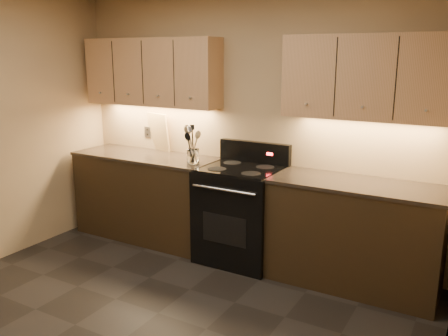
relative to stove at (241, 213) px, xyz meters
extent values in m
cube|color=tan|center=(-0.08, 0.32, 0.82)|extent=(4.00, 0.04, 2.60)
cube|color=black|center=(-1.18, 0.02, -0.03)|extent=(1.60, 0.60, 0.90)
cube|color=#3D3126|center=(-1.18, 0.02, 0.44)|extent=(1.62, 0.62, 0.03)
cube|color=black|center=(1.10, 0.02, -0.03)|extent=(1.44, 0.60, 0.90)
cube|color=#3D3126|center=(1.10, 0.02, 0.44)|extent=(1.46, 0.62, 0.03)
cube|color=black|center=(0.00, -0.01, -0.02)|extent=(0.76, 0.65, 0.92)
cube|color=black|center=(0.00, -0.01, 0.45)|extent=(0.70, 0.60, 0.01)
cube|color=black|center=(0.00, 0.28, 0.55)|extent=(0.76, 0.07, 0.22)
cube|color=red|center=(0.18, 0.24, 0.56)|extent=(0.06, 0.00, 0.03)
cylinder|color=silver|center=(0.00, -0.35, 0.32)|extent=(0.65, 0.02, 0.02)
cube|color=black|center=(0.00, -0.33, -0.07)|extent=(0.46, 0.00, 0.28)
cylinder|color=black|center=(-0.18, -0.16, 0.45)|extent=(0.18, 0.18, 0.00)
cylinder|color=black|center=(0.18, -0.16, 0.45)|extent=(0.18, 0.18, 0.00)
cylinder|color=black|center=(-0.18, 0.14, 0.45)|extent=(0.18, 0.18, 0.00)
cylinder|color=black|center=(0.18, 0.14, 0.45)|extent=(0.18, 0.18, 0.00)
cube|color=tan|center=(-1.18, 0.17, 1.32)|extent=(1.60, 0.30, 0.70)
cube|color=tan|center=(1.10, 0.17, 1.32)|extent=(1.44, 0.30, 0.70)
cube|color=#B2B5BA|center=(-1.38, 0.31, 0.64)|extent=(0.08, 0.01, 0.12)
cylinder|color=white|center=(-0.50, -0.08, 0.53)|extent=(0.15, 0.15, 0.15)
cylinder|color=white|center=(-0.50, -0.08, 0.46)|extent=(0.12, 0.12, 0.02)
cube|color=tan|center=(-1.21, 0.29, 0.66)|extent=(0.34, 0.15, 0.42)
camera|label=1|loc=(2.04, -3.89, 1.51)|focal=38.00mm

